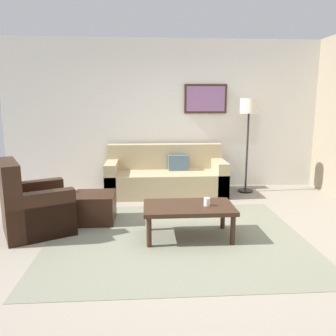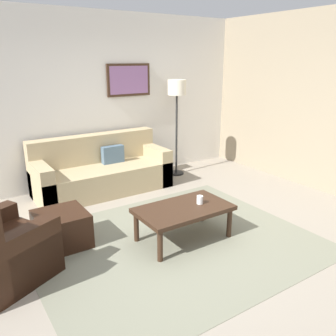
# 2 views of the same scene
# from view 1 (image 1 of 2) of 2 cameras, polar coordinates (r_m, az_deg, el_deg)

# --- Properties ---
(ground_plane) EXTENTS (8.00, 8.00, 0.00)m
(ground_plane) POSITION_cam_1_polar(r_m,az_deg,el_deg) (4.26, 1.41, -11.74)
(ground_plane) COLOR gray
(rear_partition) EXTENTS (6.00, 0.12, 2.80)m
(rear_partition) POSITION_cam_1_polar(r_m,az_deg,el_deg) (6.52, -0.61, 8.91)
(rear_partition) COLOR silver
(rear_partition) RESTS_ON ground_plane
(area_rug) EXTENTS (3.14, 2.59, 0.01)m
(area_rug) POSITION_cam_1_polar(r_m,az_deg,el_deg) (4.26, 1.41, -11.69)
(area_rug) COLOR gray
(area_rug) RESTS_ON ground_plane
(couch_main) EXTENTS (2.12, 0.88, 0.88)m
(couch_main) POSITION_cam_1_polar(r_m,az_deg,el_deg) (6.18, -0.37, -1.54)
(couch_main) COLOR tan
(couch_main) RESTS_ON ground_plane
(armchair_leather) EXTENTS (1.07, 1.07, 0.95)m
(armchair_leather) POSITION_cam_1_polar(r_m,az_deg,el_deg) (4.67, -22.14, -6.50)
(armchair_leather) COLOR black
(armchair_leather) RESTS_ON ground_plane
(ottoman) EXTENTS (0.56, 0.56, 0.40)m
(ottoman) POSITION_cam_1_polar(r_m,az_deg,el_deg) (4.87, -12.32, -6.53)
(ottoman) COLOR black
(ottoman) RESTS_ON ground_plane
(coffee_table) EXTENTS (1.10, 0.64, 0.41)m
(coffee_table) POSITION_cam_1_polar(r_m,az_deg,el_deg) (4.17, 3.50, -7.00)
(coffee_table) COLOR #382316
(coffee_table) RESTS_ON ground_plane
(cup) EXTENTS (0.08, 0.08, 0.10)m
(cup) POSITION_cam_1_polar(r_m,az_deg,el_deg) (4.16, 6.57, -5.67)
(cup) COLOR white
(cup) RESTS_ON coffee_table
(lamp_standing) EXTENTS (0.32, 0.32, 1.71)m
(lamp_standing) POSITION_cam_1_polar(r_m,az_deg,el_deg) (6.29, 13.48, 8.60)
(lamp_standing) COLOR black
(lamp_standing) RESTS_ON ground_plane
(framed_artwork) EXTENTS (0.80, 0.04, 0.54)m
(framed_artwork) POSITION_cam_1_polar(r_m,az_deg,el_deg) (6.52, 6.38, 11.54)
(framed_artwork) COLOR #382316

